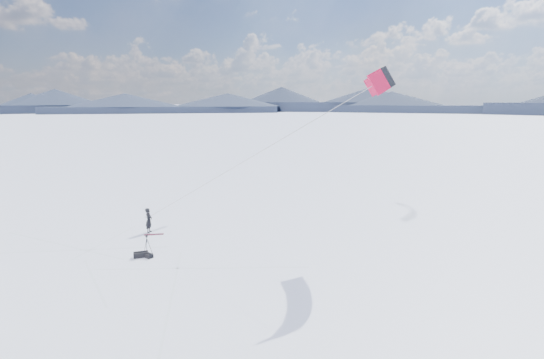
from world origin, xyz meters
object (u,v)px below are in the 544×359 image
(snowkiter, at_px, (150,232))
(gear_bag_b, at_px, (148,255))
(snowboard, at_px, (154,234))
(gear_bag_a, at_px, (141,254))
(tripod, at_px, (147,242))

(snowkiter, height_order, gear_bag_b, snowkiter)
(snowkiter, relative_size, gear_bag_b, 2.42)
(snowboard, distance_m, gear_bag_a, 4.11)
(tripod, bearing_deg, snowboard, 102.94)
(tripod, bearing_deg, gear_bag_b, -69.59)
(gear_bag_a, bearing_deg, tripod, 23.38)
(tripod, xyz_separation_m, gear_bag_a, (-0.23, -0.37, -0.67))
(snowkiter, xyz_separation_m, snowboard, (0.58, -0.35, 0.02))
(snowboard, height_order, tripod, tripod)
(snowkiter, height_order, gear_bag_a, snowkiter)
(snowkiter, height_order, snowboard, snowkiter)
(gear_bag_b, bearing_deg, tripod, 147.21)
(snowboard, bearing_deg, snowkiter, 124.23)
(snowkiter, distance_m, tripod, 4.53)
(gear_bag_b, bearing_deg, gear_bag_a, -147.99)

